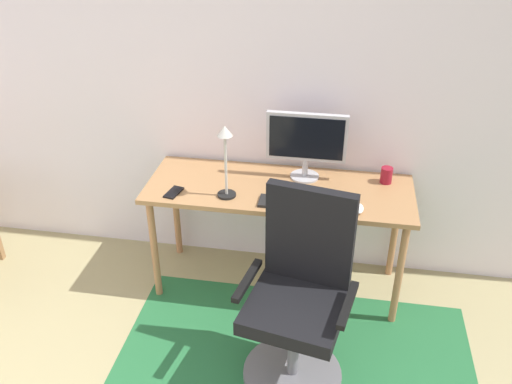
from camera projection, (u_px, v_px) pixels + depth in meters
The scene contains 10 objects.
wall_back at pixel (239, 77), 3.36m from camera, with size 6.00×0.10×2.60m, color white.
area_rug at pixel (294, 363), 3.05m from camera, with size 2.00×1.24×0.01m, color #246637.
desk at pixel (279, 198), 3.32m from camera, with size 1.61×0.59×0.75m.
monitor at pixel (306, 140), 3.27m from camera, with size 0.49×0.18×0.42m.
keyboard at pixel (296, 204), 3.10m from camera, with size 0.43×0.13×0.02m, color black.
computer_mouse at pixel (358, 208), 3.04m from camera, with size 0.06×0.10×0.03m, color white.
coffee_cup at pixel (386, 175), 3.31m from camera, with size 0.07×0.07×0.10m, color maroon.
cell_phone at pixel (174, 192), 3.22m from camera, with size 0.07×0.14×0.01m, color black.
desk_lamp at pixel (225, 152), 3.05m from camera, with size 0.11×0.11×0.45m.
office_chair at pixel (298, 308), 2.79m from camera, with size 0.61×0.56×1.08m.
Camera 1 is at (0.65, -1.00, 2.38)m, focal length 38.09 mm.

